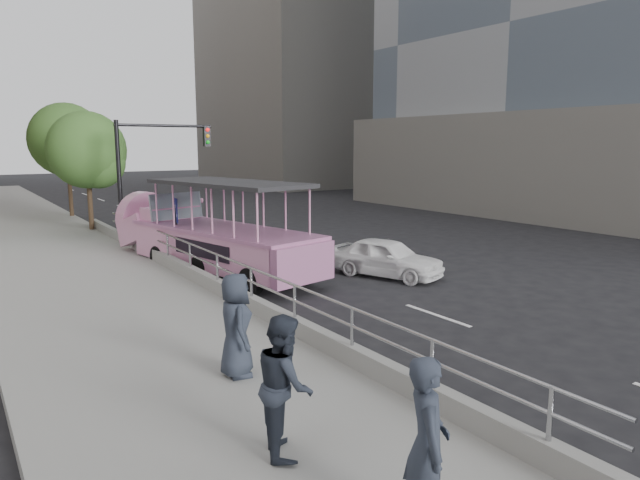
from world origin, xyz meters
TOP-DOWN VIEW (x-y plane):
  - ground at (0.00, 0.00)m, footprint 160.00×160.00m
  - sidewalk at (-5.75, 10.00)m, footprint 5.50×80.00m
  - kerb_wall at (-3.12, 2.00)m, footprint 0.24×30.00m
  - guardrail at (-3.12, 2.00)m, footprint 0.07×22.00m
  - duck_boat at (-1.79, 5.96)m, footprint 4.10×9.49m
  - car at (2.68, 1.96)m, footprint 2.69×3.96m
  - pedestrian_near at (-5.16, -8.00)m, footprint 0.75×0.81m
  - pedestrian_mid at (-5.60, -5.90)m, footprint 0.97×1.08m
  - pedestrian_far at (-5.07, -3.32)m, footprint 0.76×0.98m
  - parking_sign at (-2.63, 6.48)m, footprint 0.11×0.55m
  - traffic_signal at (-1.70, 12.50)m, footprint 4.20×0.32m
  - street_tree_near at (-3.30, 15.93)m, footprint 3.52×3.52m
  - street_tree_far at (-3.10, 21.93)m, footprint 3.97×3.97m
  - tower_podium at (30.00, 10.00)m, footprint 26.00×26.00m
  - midrise_stone_a at (26.00, 42.00)m, footprint 20.00×20.00m

SIDE VIEW (x-z plane):
  - ground at x=0.00m, z-range 0.00..0.00m
  - sidewalk at x=-5.75m, z-range 0.00..0.30m
  - kerb_wall at x=-3.12m, z-range 0.30..0.66m
  - car at x=2.68m, z-range 0.00..1.25m
  - duck_boat at x=-1.79m, z-range -0.39..2.67m
  - guardrail at x=-3.12m, z-range 0.79..1.50m
  - pedestrian_far at x=-5.07m, z-range 0.30..2.09m
  - pedestrian_mid at x=-5.60m, z-range 0.30..2.12m
  - pedestrian_near at x=-5.16m, z-range 0.30..2.16m
  - parking_sign at x=-2.63m, z-range 0.34..2.80m
  - tower_podium at x=30.00m, z-range 0.00..6.00m
  - traffic_signal at x=-1.70m, z-range 0.90..6.10m
  - street_tree_near at x=-3.30m, z-range 0.96..6.68m
  - street_tree_far at x=-3.10m, z-range 1.08..7.53m
  - midrise_stone_a at x=26.00m, z-range 0.00..32.00m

